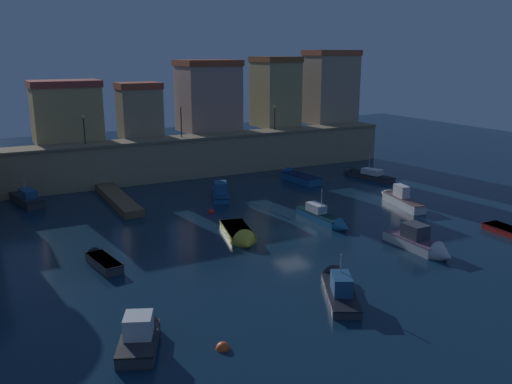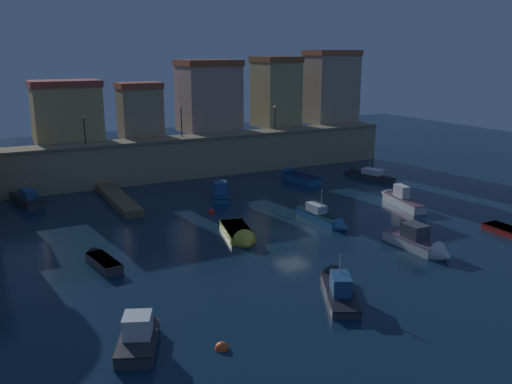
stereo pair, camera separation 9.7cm
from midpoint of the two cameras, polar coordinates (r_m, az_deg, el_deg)
name	(u,v)px [view 2 (the right image)]	position (r m, az deg, el deg)	size (l,w,h in m)	color
ground_plane	(292,234)	(42.70, 3.83, -4.37)	(127.34, 127.34, 0.00)	#0C2338
quay_wall	(187,157)	(62.06, -7.18, 3.67)	(51.25, 3.39, 4.57)	#9E8966
old_town_backdrop	(210,98)	(66.74, -4.72, 9.74)	(49.62, 6.07, 9.63)	tan
pier_dock	(118,199)	(52.90, -14.11, -0.71)	(1.76, 11.54, 0.70)	brown
quay_lamp_0	(84,125)	(58.54, -17.41, 6.71)	(0.32, 0.32, 2.93)	black
quay_lamp_1	(181,116)	(61.22, -7.74, 7.80)	(0.32, 0.32, 3.40)	black
quay_lamp_2	(275,114)	(66.23, 2.05, 8.17)	(0.32, 0.32, 2.92)	black
moored_boat_0	(140,332)	(27.99, -11.92, -14.08)	(3.34, 4.85, 2.17)	#333338
moored_boat_2	(295,176)	(60.35, 4.18, 1.62)	(2.36, 6.32, 1.67)	#195689
moored_boat_3	(422,243)	(40.63, 16.92, -5.15)	(1.78, 6.02, 2.21)	silver
moored_boat_4	(241,236)	(41.26, -1.53, -4.60)	(3.13, 6.27, 1.76)	gold
moored_boat_5	(100,260)	(37.99, -15.87, -6.80)	(1.89, 4.80, 1.12)	#333338
moored_boat_6	(337,284)	(33.05, 8.54, -9.49)	(4.48, 6.66, 3.09)	#333338
moored_boat_7	(399,199)	(52.29, 14.75, -0.66)	(2.60, 7.08, 2.06)	white
moored_boat_9	(23,196)	(56.03, -23.04, -0.43)	(3.07, 7.41, 2.74)	#333338
moored_boat_10	(365,174)	(62.80, 11.28, 1.84)	(2.90, 7.07, 3.25)	#333338
moored_boat_11	(220,191)	(53.96, -3.69, 0.13)	(3.67, 6.38, 2.04)	#195689
moored_boat_12	(325,218)	(45.49, 7.24, -2.68)	(1.39, 6.66, 3.01)	#195689
mooring_buoy_0	(222,349)	(27.14, -3.47, -15.97)	(0.67, 0.67, 0.67)	#EA4C19
mooring_buoy_1	(211,213)	(48.32, -4.62, -2.15)	(0.64, 0.64, 0.64)	red
mooring_buoy_2	(326,279)	(34.71, 7.43, -9.00)	(0.67, 0.67, 0.67)	yellow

